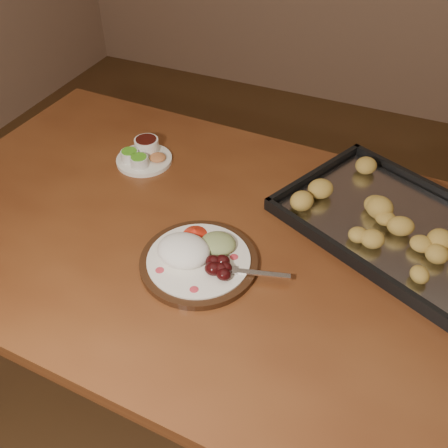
% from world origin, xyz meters
% --- Properties ---
extents(ground, '(4.00, 4.00, 0.00)m').
position_xyz_m(ground, '(0.00, 0.00, 0.00)').
color(ground, '#4E351A').
rests_on(ground, ground).
extents(dining_table, '(1.53, 0.96, 0.75)m').
position_xyz_m(dining_table, '(-0.13, -0.17, 0.65)').
color(dining_table, brown).
rests_on(dining_table, ground).
extents(dinner_plate, '(0.33, 0.26, 0.06)m').
position_xyz_m(dinner_plate, '(-0.12, -0.27, 0.77)').
color(dinner_plate, black).
rests_on(dinner_plate, dining_table).
extents(condiment_saucer, '(0.15, 0.15, 0.05)m').
position_xyz_m(condiment_saucer, '(-0.43, 0.02, 0.77)').
color(condiment_saucer, white).
rests_on(condiment_saucer, dining_table).
extents(baking_tray, '(0.60, 0.54, 0.05)m').
position_xyz_m(baking_tray, '(0.25, 0.03, 0.77)').
color(baking_tray, black).
rests_on(baking_tray, dining_table).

